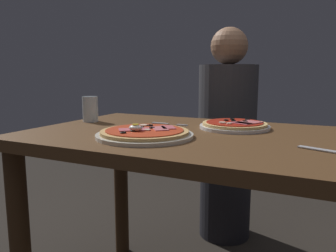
# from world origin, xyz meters

# --- Properties ---
(dining_table) EXTENTS (1.18, 0.75, 0.73)m
(dining_table) POSITION_xyz_m (0.00, 0.00, 0.61)
(dining_table) COLOR brown
(dining_table) RESTS_ON ground
(pizza_foreground) EXTENTS (0.32, 0.32, 0.05)m
(pizza_foreground) POSITION_xyz_m (-0.12, -0.14, 0.74)
(pizza_foreground) COLOR silver
(pizza_foreground) RESTS_ON dining_table
(pizza_across_left) EXTENTS (0.26, 0.26, 0.03)m
(pizza_across_left) POSITION_xyz_m (0.09, 0.16, 0.74)
(pizza_across_left) COLOR white
(pizza_across_left) RESTS_ON dining_table
(water_glass_near) EXTENTS (0.07, 0.07, 0.11)m
(water_glass_near) POSITION_xyz_m (-0.51, 0.07, 0.78)
(water_glass_near) COLOR silver
(water_glass_near) RESTS_ON dining_table
(fork) EXTENTS (0.16, 0.02, 0.00)m
(fork) POSITION_xyz_m (-0.18, 0.13, 0.73)
(fork) COLOR silver
(fork) RESTS_ON dining_table
(diner_person) EXTENTS (0.32, 0.32, 1.18)m
(diner_person) POSITION_xyz_m (-0.10, 0.74, 0.56)
(diner_person) COLOR black
(diner_person) RESTS_ON ground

